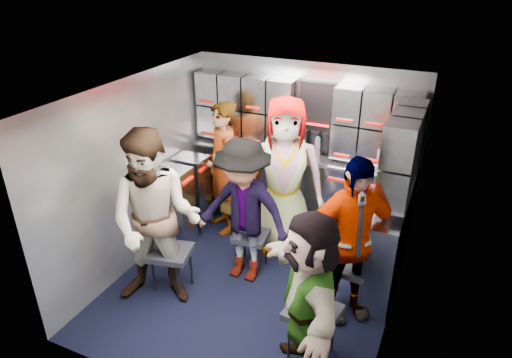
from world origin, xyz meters
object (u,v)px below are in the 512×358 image
at_px(attendant_standing, 223,169).
at_px(attendant_arc_c, 284,177).
at_px(attendant_arc_a, 156,222).
at_px(jump_seat_near_left, 171,255).
at_px(jump_seat_mid_right, 350,269).
at_px(jump_seat_near_right, 313,315).
at_px(jump_seat_mid_left, 251,237).
at_px(attendant_arc_d, 350,241).
at_px(jump_seat_center, 288,213).
at_px(attendant_arc_e, 308,298).
at_px(attendant_arc_b, 243,212).

distance_m(attendant_standing, attendant_arc_c, 0.84).
bearing_deg(attendant_arc_c, attendant_arc_a, -140.44).
xyz_separation_m(jump_seat_near_left, jump_seat_mid_right, (1.73, 0.56, -0.03)).
bearing_deg(jump_seat_near_right, jump_seat_mid_left, 137.35).
height_order(jump_seat_near_left, jump_seat_near_right, jump_seat_near_right).
bearing_deg(attendant_arc_c, attendant_arc_d, -62.01).
xyz_separation_m(jump_seat_near_left, jump_seat_mid_left, (0.59, 0.68, -0.04)).
bearing_deg(attendant_arc_c, jump_seat_center, 68.43).
distance_m(jump_seat_center, attendant_arc_e, 2.05).
bearing_deg(jump_seat_mid_left, attendant_arc_d, -14.51).
relative_size(jump_seat_mid_left, jump_seat_center, 1.01).
bearing_deg(jump_seat_mid_right, jump_seat_mid_left, 174.24).
relative_size(attendant_standing, attendant_arc_a, 0.91).
relative_size(attendant_arc_d, attendant_arc_e, 1.09).
xyz_separation_m(jump_seat_mid_left, jump_seat_near_right, (1.02, -0.93, 0.06)).
distance_m(jump_seat_near_right, attendant_arc_e, 0.37).
bearing_deg(attendant_standing, attendant_arc_c, 39.76).
bearing_deg(attendant_arc_c, jump_seat_near_right, -81.63).
bearing_deg(attendant_standing, attendant_arc_d, 17.85).
bearing_deg(jump_seat_mid_left, attendant_arc_b, -90.00).
distance_m(jump_seat_mid_right, attendant_arc_a, 1.96).
relative_size(jump_seat_mid_right, jump_seat_near_right, 0.89).
height_order(jump_seat_mid_left, jump_seat_near_right, jump_seat_near_right).
xyz_separation_m(attendant_arc_b, attendant_arc_d, (1.14, -0.11, 0.03)).
relative_size(jump_seat_near_left, jump_seat_mid_left, 1.10).
height_order(jump_seat_mid_left, attendant_arc_b, attendant_arc_b).
height_order(jump_seat_mid_right, attendant_arc_c, attendant_arc_c).
bearing_deg(attendant_arc_e, jump_seat_mid_right, 138.95).
bearing_deg(jump_seat_center, attendant_standing, -172.02).
bearing_deg(jump_seat_center, attendant_arc_e, -65.19).
distance_m(jump_seat_mid_left, attendant_arc_c, 0.78).
distance_m(jump_seat_near_right, attendant_arc_d, 0.76).
bearing_deg(jump_seat_mid_right, jump_seat_near_right, -98.60).
height_order(jump_seat_mid_left, attendant_standing, attendant_standing).
bearing_deg(attendant_arc_e, attendant_arc_b, -166.63).
xyz_separation_m(attendant_arc_d, attendant_arc_e, (-0.12, -0.82, -0.07)).
relative_size(jump_seat_mid_left, jump_seat_mid_right, 0.97).
xyz_separation_m(jump_seat_mid_left, attendant_arc_e, (1.02, -1.11, 0.39)).
relative_size(jump_seat_center, attendant_arc_b, 0.27).
relative_size(jump_seat_center, attendant_arc_d, 0.26).
relative_size(jump_seat_mid_left, attendant_standing, 0.26).
relative_size(jump_seat_near_left, attendant_arc_b, 0.30).
xyz_separation_m(jump_seat_mid_left, attendant_arc_b, (-0.00, -0.18, 0.42)).
xyz_separation_m(jump_seat_center, jump_seat_near_right, (0.84, -1.64, 0.09)).
xyz_separation_m(jump_seat_mid_right, attendant_arc_a, (-1.73, -0.74, 0.52)).
distance_m(attendant_arc_d, attendant_arc_e, 0.83).
relative_size(jump_seat_mid_right, attendant_arc_a, 0.24).
relative_size(jump_seat_near_left, jump_seat_mid_right, 1.07).
relative_size(jump_seat_center, attendant_arc_c, 0.23).
distance_m(jump_seat_near_left, attendant_standing, 1.34).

